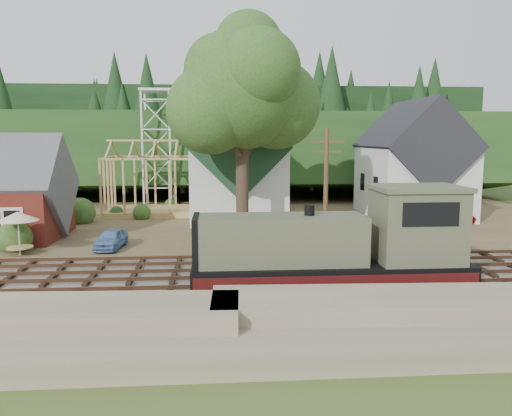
{
  "coord_description": "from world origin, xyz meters",
  "views": [
    {
      "loc": [
        0.3,
        -25.36,
        7.42
      ],
      "look_at": [
        2.68,
        6.0,
        3.0
      ],
      "focal_mm": 35.0,
      "sensor_mm": 36.0,
      "label": 1
    }
  ],
  "objects": [
    {
      "name": "ground",
      "position": [
        0.0,
        0.0,
        0.0
      ],
      "size": [
        140.0,
        140.0,
        0.0
      ],
      "primitive_type": "plane",
      "color": "#384C1E",
      "rests_on": "ground"
    },
    {
      "name": "embankment",
      "position": [
        0.0,
        -8.5,
        0.0
      ],
      "size": [
        64.0,
        5.0,
        1.6
      ],
      "primitive_type": "cube",
      "color": "#7F7259",
      "rests_on": "ground"
    },
    {
      "name": "railroad_bed",
      "position": [
        0.0,
        0.0,
        0.08
      ],
      "size": [
        64.0,
        11.0,
        0.16
      ],
      "primitive_type": "cube",
      "color": "#726B5B",
      "rests_on": "ground"
    },
    {
      "name": "village_flat",
      "position": [
        0.0,
        18.0,
        0.15
      ],
      "size": [
        64.0,
        26.0,
        0.3
      ],
      "primitive_type": "cube",
      "color": "brown",
      "rests_on": "ground"
    },
    {
      "name": "hillside",
      "position": [
        0.0,
        42.0,
        0.0
      ],
      "size": [
        70.0,
        28.96,
        12.74
      ],
      "primitive_type": "cube",
      "rotation": [
        -0.17,
        0.0,
        0.0
      ],
      "color": "#1E3F19",
      "rests_on": "ground"
    },
    {
      "name": "ridge",
      "position": [
        0.0,
        58.0,
        0.0
      ],
      "size": [
        80.0,
        20.0,
        12.0
      ],
      "primitive_type": "cube",
      "color": "black",
      "rests_on": "ground"
    },
    {
      "name": "church",
      "position": [
        2.0,
        19.68,
        5.18
      ],
      "size": [
        8.4,
        15.17,
        13.0
      ],
      "color": "silver",
      "rests_on": "village_flat"
    },
    {
      "name": "farmhouse",
      "position": [
        18.0,
        19.0,
        4.87
      ],
      "size": [
        8.4,
        10.8,
        10.6
      ],
      "color": "silver",
      "rests_on": "village_flat"
    },
    {
      "name": "timber_frame",
      "position": [
        -6.0,
        22.0,
        3.27
      ],
      "size": [
        8.2,
        6.2,
        6.99
      ],
      "color": "tan",
      "rests_on": "village_flat"
    },
    {
      "name": "lattice_tower",
      "position": [
        -6.0,
        28.0,
        10.03
      ],
      "size": [
        3.2,
        3.2,
        12.12
      ],
      "color": "silver",
      "rests_on": "village_flat"
    },
    {
      "name": "big_tree",
      "position": [
        2.17,
        10.08,
        10.22
      ],
      "size": [
        10.9,
        8.4,
        14.7
      ],
      "color": "#38281E",
      "rests_on": "village_flat"
    },
    {
      "name": "telegraph_pole_near",
      "position": [
        7.0,
        5.2,
        4.25
      ],
      "size": [
        2.2,
        0.28,
        8.0
      ],
      "color": "#4C331E",
      "rests_on": "ground"
    },
    {
      "name": "locomotive",
      "position": [
        6.02,
        -3.0,
        2.23
      ],
      "size": [
        12.73,
        3.18,
        5.07
      ],
      "color": "black",
      "rests_on": "railroad_bed"
    },
    {
      "name": "car_blue",
      "position": [
        -6.68,
        7.01,
        0.93
      ],
      "size": [
        1.84,
        3.85,
        1.27
      ],
      "primitive_type": "imported",
      "rotation": [
        0.0,
        0.0,
        -0.1
      ],
      "color": "#5880BD",
      "rests_on": "village_flat"
    },
    {
      "name": "car_red",
      "position": [
        19.71,
        14.35,
        0.88
      ],
      "size": [
        4.56,
        2.91,
        1.17
      ],
      "primitive_type": "imported",
      "rotation": [
        0.0,
        0.0,
        1.82
      ],
      "color": "red",
      "rests_on": "village_flat"
    },
    {
      "name": "patio_set",
      "position": [
        -11.86,
        5.5,
        2.59
      ],
      "size": [
        2.42,
        2.42,
        2.69
      ],
      "color": "silver",
      "rests_on": "village_flat"
    }
  ]
}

